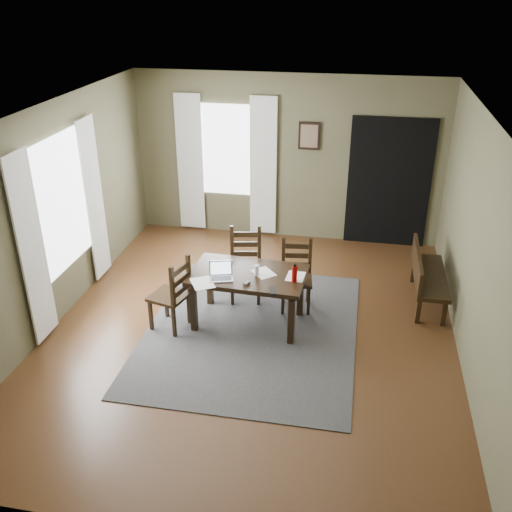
% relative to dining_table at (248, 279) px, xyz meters
% --- Properties ---
extents(ground, '(5.00, 6.00, 0.01)m').
position_rel_dining_table_xyz_m(ground, '(0.08, -0.17, -0.64)').
color(ground, '#492C16').
extents(room_shell, '(5.02, 6.02, 2.71)m').
position_rel_dining_table_xyz_m(room_shell, '(0.08, -0.17, 1.17)').
color(room_shell, brown).
rests_on(room_shell, ground).
extents(rug, '(2.60, 3.20, 0.01)m').
position_rel_dining_table_xyz_m(rug, '(0.08, -0.17, -0.63)').
color(rug, '#393939').
rests_on(rug, ground).
extents(dining_table, '(1.45, 0.92, 0.71)m').
position_rel_dining_table_xyz_m(dining_table, '(0.00, 0.00, 0.00)').
color(dining_table, black).
rests_on(dining_table, rug).
extents(chair_end, '(0.52, 0.52, 0.97)m').
position_rel_dining_table_xyz_m(chair_end, '(-0.90, -0.30, -0.15)').
color(chair_end, black).
rests_on(chair_end, rug).
extents(chair_back_left, '(0.51, 0.51, 0.99)m').
position_rel_dining_table_xyz_m(chair_back_left, '(-0.17, 0.64, -0.14)').
color(chair_back_left, black).
rests_on(chair_back_left, rug).
extents(chair_back_right, '(0.46, 0.46, 0.94)m').
position_rel_dining_table_xyz_m(chair_back_right, '(0.54, 0.51, -0.17)').
color(chair_back_right, black).
rests_on(chair_back_right, rug).
extents(bench, '(0.42, 1.30, 0.73)m').
position_rel_dining_table_xyz_m(bench, '(2.23, 0.96, -0.19)').
color(bench, black).
rests_on(bench, ground).
extents(laptop, '(0.33, 0.29, 0.19)m').
position_rel_dining_table_xyz_m(laptop, '(-0.30, -0.17, 0.14)').
color(laptop, '#B7B7BC').
rests_on(laptop, dining_table).
extents(computer_mouse, '(0.08, 0.10, 0.03)m').
position_rel_dining_table_xyz_m(computer_mouse, '(0.04, -0.28, 0.10)').
color(computer_mouse, '#3F3F42').
rests_on(computer_mouse, dining_table).
extents(tv_remote, '(0.09, 0.19, 0.02)m').
position_rel_dining_table_xyz_m(tv_remote, '(0.37, -0.40, 0.10)').
color(tv_remote, black).
rests_on(tv_remote, dining_table).
extents(drinking_glass, '(0.08, 0.08, 0.13)m').
position_rel_dining_table_xyz_m(drinking_glass, '(0.11, -0.03, 0.15)').
color(drinking_glass, silver).
rests_on(drinking_glass, dining_table).
extents(water_bottle, '(0.08, 0.08, 0.23)m').
position_rel_dining_table_xyz_m(water_bottle, '(0.59, -0.10, 0.19)').
color(water_bottle, '#AB100D').
rests_on(water_bottle, dining_table).
extents(paper_a, '(0.37, 0.40, 0.00)m').
position_rel_dining_table_xyz_m(paper_a, '(-0.49, -0.35, 0.09)').
color(paper_a, white).
rests_on(paper_a, dining_table).
extents(paper_c, '(0.35, 0.36, 0.00)m').
position_rel_dining_table_xyz_m(paper_c, '(0.19, 0.04, 0.09)').
color(paper_c, white).
rests_on(paper_c, dining_table).
extents(paper_d, '(0.23, 0.29, 0.00)m').
position_rel_dining_table_xyz_m(paper_d, '(0.59, 0.02, 0.09)').
color(paper_d, white).
rests_on(paper_d, dining_table).
extents(window_left, '(0.01, 1.30, 1.70)m').
position_rel_dining_table_xyz_m(window_left, '(-2.39, 0.03, 0.82)').
color(window_left, white).
rests_on(window_left, ground).
extents(window_back, '(1.00, 0.01, 1.50)m').
position_rel_dining_table_xyz_m(window_back, '(-0.92, 2.80, 0.82)').
color(window_back, white).
rests_on(window_back, ground).
extents(curtain_left_near, '(0.03, 0.48, 2.30)m').
position_rel_dining_table_xyz_m(curtain_left_near, '(-2.36, -0.79, 0.57)').
color(curtain_left_near, silver).
rests_on(curtain_left_near, ground).
extents(curtain_left_far, '(0.03, 0.48, 2.30)m').
position_rel_dining_table_xyz_m(curtain_left_far, '(-2.36, 0.85, 0.57)').
color(curtain_left_far, silver).
rests_on(curtain_left_far, ground).
extents(curtain_back_left, '(0.44, 0.03, 2.30)m').
position_rel_dining_table_xyz_m(curtain_back_left, '(-1.54, 2.77, 0.57)').
color(curtain_back_left, silver).
rests_on(curtain_back_left, ground).
extents(curtain_back_right, '(0.44, 0.03, 2.30)m').
position_rel_dining_table_xyz_m(curtain_back_right, '(-0.30, 2.77, 0.57)').
color(curtain_back_right, silver).
rests_on(curtain_back_right, ground).
extents(framed_picture, '(0.34, 0.03, 0.44)m').
position_rel_dining_table_xyz_m(framed_picture, '(0.43, 2.79, 1.12)').
color(framed_picture, black).
rests_on(framed_picture, ground).
extents(doorway_back, '(1.30, 0.03, 2.10)m').
position_rel_dining_table_xyz_m(doorway_back, '(1.73, 2.80, 0.42)').
color(doorway_back, black).
rests_on(doorway_back, ground).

